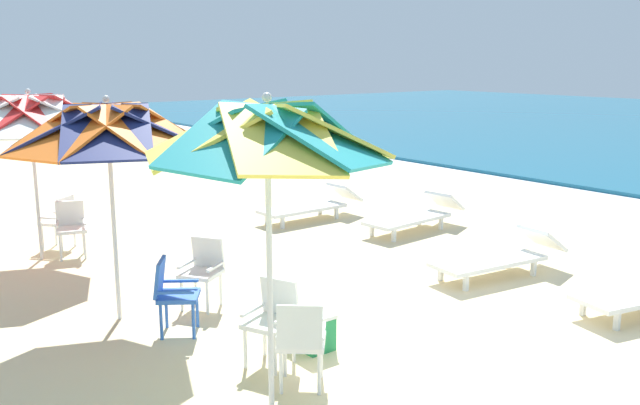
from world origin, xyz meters
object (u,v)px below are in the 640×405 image
(sun_lounger_2, at_px, (415,215))
(cooler_box, at_px, (311,329))
(beach_umbrella_0, at_px, (267,137))
(plastic_chair_5, at_px, (61,219))
(plastic_chair_0, at_px, (301,339))
(sun_lounger_3, at_px, (311,205))
(beach_umbrella_2, at_px, (30,115))
(beach_umbrella_1, at_px, (108,129))
(plastic_chair_2, at_px, (203,268))
(plastic_chair_3, at_px, (172,291))
(plastic_chair_4, at_px, (71,225))
(plastic_chair_1, at_px, (273,316))
(sun_lounger_1, at_px, (499,257))

(sun_lounger_2, xyz_separation_m, cooler_box, (2.89, -4.57, -0.08))
(beach_umbrella_0, distance_m, plastic_chair_5, 6.82)
(plastic_chair_0, height_order, sun_lounger_3, plastic_chair_0)
(beach_umbrella_0, relative_size, beach_umbrella_2, 1.07)
(beach_umbrella_1, bearing_deg, sun_lounger_2, 98.04)
(beach_umbrella_0, distance_m, beach_umbrella_2, 6.14)
(beach_umbrella_2, relative_size, sun_lounger_3, 1.21)
(plastic_chair_2, height_order, cooler_box, plastic_chair_2)
(beach_umbrella_1, distance_m, plastic_chair_5, 3.99)
(plastic_chair_3, relative_size, beach_umbrella_2, 0.33)
(plastic_chair_0, distance_m, plastic_chair_4, 5.78)
(beach_umbrella_0, xyz_separation_m, plastic_chair_4, (-6.01, 0.32, -1.93))
(beach_umbrella_2, distance_m, plastic_chair_5, 1.83)
(plastic_chair_3, xyz_separation_m, sun_lounger_2, (-1.64, 5.55, -0.22))
(beach_umbrella_0, relative_size, cooler_box, 5.55)
(beach_umbrella_1, distance_m, plastic_chair_4, 3.52)
(plastic_chair_0, bearing_deg, sun_lounger_2, 124.53)
(plastic_chair_1, relative_size, sun_lounger_1, 0.39)
(beach_umbrella_0, relative_size, sun_lounger_1, 1.26)
(plastic_chair_4, bearing_deg, sun_lounger_1, 42.86)
(plastic_chair_1, bearing_deg, plastic_chair_3, -161.01)
(plastic_chair_4, relative_size, sun_lounger_1, 0.39)
(beach_umbrella_1, xyz_separation_m, plastic_chair_5, (-3.55, 0.49, -1.76))
(plastic_chair_3, xyz_separation_m, cooler_box, (1.25, 0.98, -0.30))
(beach_umbrella_2, bearing_deg, plastic_chair_0, 5.77)
(plastic_chair_2, bearing_deg, plastic_chair_4, -170.72)
(beach_umbrella_1, relative_size, sun_lounger_3, 1.23)
(sun_lounger_1, bearing_deg, plastic_chair_5, -140.27)
(plastic_chair_1, distance_m, beach_umbrella_2, 5.59)
(beach_umbrella_2, distance_m, cooler_box, 5.72)
(plastic_chair_0, bearing_deg, plastic_chair_2, 171.65)
(plastic_chair_3, bearing_deg, plastic_chair_4, 177.48)
(plastic_chair_3, bearing_deg, sun_lounger_2, 106.42)
(beach_umbrella_1, xyz_separation_m, sun_lounger_3, (-2.68, 4.92, -1.98))
(plastic_chair_0, relative_size, plastic_chair_5, 1.00)
(sun_lounger_1, relative_size, cooler_box, 4.42)
(plastic_chair_4, relative_size, sun_lounger_3, 0.40)
(beach_umbrella_2, xyz_separation_m, sun_lounger_3, (0.46, 4.88, -1.94))
(plastic_chair_4, bearing_deg, sun_lounger_2, 67.89)
(plastic_chair_4, relative_size, plastic_chair_5, 1.00)
(plastic_chair_4, bearing_deg, beach_umbrella_0, -3.09)
(plastic_chair_1, relative_size, beach_umbrella_2, 0.33)
(sun_lounger_2, bearing_deg, plastic_chair_1, -59.89)
(sun_lounger_3, bearing_deg, sun_lounger_1, -0.35)
(plastic_chair_3, height_order, beach_umbrella_2, beach_umbrella_2)
(beach_umbrella_2, distance_m, sun_lounger_2, 6.56)
(plastic_chair_2, bearing_deg, cooler_box, 8.78)
(beach_umbrella_0, height_order, plastic_chair_5, beach_umbrella_0)
(plastic_chair_1, relative_size, cooler_box, 1.73)
(sun_lounger_1, bearing_deg, beach_umbrella_0, -75.38)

